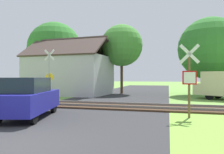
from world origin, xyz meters
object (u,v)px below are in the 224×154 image
(crossing_sign_far, at_px, (49,72))
(tree_center, at_px, (122,46))
(house, at_px, (70,74))
(tree_left, at_px, (55,49))
(stop_sign_near, at_px, (189,77))
(tree_right, at_px, (210,49))
(parked_car, at_px, (29,98))

(crossing_sign_far, relative_size, tree_center, 0.53)
(tree_center, bearing_deg, house, -156.49)
(tree_left, bearing_deg, crossing_sign_far, -63.22)
(stop_sign_near, xyz_separation_m, house, (-10.82, 10.65, 0.31))
(tree_center, height_order, tree_right, tree_right)
(crossing_sign_far, xyz_separation_m, tree_left, (-4.35, 8.61, 3.05))
(stop_sign_near, bearing_deg, tree_right, -110.37)
(stop_sign_near, xyz_separation_m, tree_left, (-14.36, 13.90, 3.42))
(crossing_sign_far, xyz_separation_m, house, (-0.80, 5.35, -0.06))
(stop_sign_near, distance_m, parked_car, 7.13)
(stop_sign_near, distance_m, house, 15.18)
(tree_right, relative_size, parked_car, 1.77)
(crossing_sign_far, xyz_separation_m, tree_right, (13.03, 7.45, 2.38))
(stop_sign_near, bearing_deg, parked_car, 7.05)
(house, distance_m, tree_center, 6.31)
(tree_center, relative_size, parked_car, 1.74)
(parked_car, bearing_deg, crossing_sign_far, 100.37)
(crossing_sign_far, relative_size, tree_right, 0.52)
(parked_car, bearing_deg, tree_center, 71.86)
(crossing_sign_far, bearing_deg, stop_sign_near, -33.29)
(tree_right, distance_m, parked_car, 17.89)
(stop_sign_near, distance_m, tree_left, 20.28)
(stop_sign_near, distance_m, tree_center, 14.48)
(crossing_sign_far, bearing_deg, tree_left, 111.33)
(tree_right, bearing_deg, tree_center, 179.33)
(house, bearing_deg, crossing_sign_far, -77.21)
(stop_sign_near, height_order, tree_right, tree_right)
(stop_sign_near, xyz_separation_m, tree_center, (-5.77, 12.84, 3.39))
(house, bearing_deg, tree_center, 27.76)
(crossing_sign_far, height_order, parked_car, crossing_sign_far)
(tree_right, xyz_separation_m, parked_car, (-9.88, -14.46, -3.65))
(tree_center, bearing_deg, stop_sign_near, -65.80)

